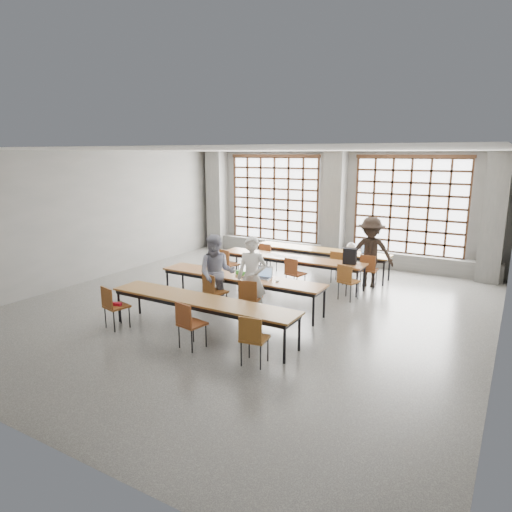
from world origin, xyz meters
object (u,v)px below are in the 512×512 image
Objects in this scene: chair_mid_right at (347,279)px; student_male at (252,278)px; desk_row_b at (291,259)px; chair_near_left at (113,303)px; chair_back_left at (267,255)px; mouse at (277,281)px; desk_row_a at (320,252)px; chair_mid_left at (228,262)px; student_back at (370,252)px; red_pouch at (117,304)px; chair_near_mid at (189,321)px; plastic_bag at (351,247)px; laptop_front at (264,275)px; desk_row_c at (240,279)px; phone at (245,278)px; chair_front_left at (213,289)px; laptop_back at (367,251)px; chair_back_mid at (339,264)px; chair_near_right at (253,335)px; chair_back_right at (368,267)px; chair_front_right at (249,295)px; desk_row_d at (201,302)px; backpack at (350,256)px; chair_mid_centre at (294,271)px; student_female at (217,273)px.

student_male is at bearing -121.71° from chair_mid_right.
desk_row_b is 4.55× the size of chair_near_left.
mouse is (1.91, -3.01, 0.21)m from chair_back_left.
chair_mid_left reaches higher than desk_row_a.
chair_mid_left and chair_near_left have the same top height.
student_back is 9.18× the size of red_pouch.
student_male is 0.96× the size of student_back.
plastic_bag reaches higher than chair_near_mid.
chair_back_left reaches higher than desk_row_b.
student_back is 3.37m from laptop_front.
chair_mid_right reaches higher than mouse.
student_male reaches higher than plastic_bag.
phone is (0.18, -0.10, 0.07)m from desk_row_c.
chair_near_mid reaches higher than desk_row_a.
chair_front_left is 4.84m from laptop_back.
chair_back_left is at bearing -163.59° from plastic_bag.
chair_back_mid is 3.94m from chair_front_left.
desk_row_b is at bearing 90.57° from phone.
chair_near_right reaches higher than phone.
chair_back_left is 3.01m from chair_back_right.
chair_mid_left is (-1.91, -1.96, -0.13)m from desk_row_a.
chair_mid_left is (-0.50, -1.33, 0.00)m from chair_back_left.
chair_mid_right is (0.70, -1.33, 0.00)m from chair_back_mid.
phone is at bearing -107.16° from plastic_bag.
chair_front_right reaches higher than desk_row_a.
student_male is at bearing -126.10° from mouse.
red_pouch is at bearing -125.83° from phone.
desk_row_d is 3.85m from chair_mid_right.
laptop_back reaches higher than desk_row_d.
chair_near_mid is 5.79m from student_back.
red_pouch is (-1.13, -1.72, -0.04)m from chair_front_left.
mouse is 0.24× the size of backpack.
chair_back_right is 3.80m from student_male.
chair_mid_centre is at bearing -111.83° from plastic_bag.
chair_back_mid reaches higher than desk_row_c.
backpack is (-0.18, 0.68, 0.39)m from chair_mid_right.
chair_near_mid reaches higher than red_pouch.
desk_row_b is 2.02m from chair_back_right.
desk_row_b is at bearing 91.38° from desk_row_d.
chair_mid_right is 2.12× the size of laptop_back.
student_male reaches higher than backpack.
student_male is at bearing 97.27° from chair_front_right.
chair_front_left is 2.13m from chair_near_left.
backpack is at bearing 90.12° from chair_near_right.
student_female is at bearing 58.25° from red_pouch.
student_female reaches higher than chair_mid_left.
desk_row_b is 2.96m from chair_front_right.
chair_mid_centre is at bearing -179.97° from chair_mid_right.
desk_row_b is at bearing 71.06° from chair_near_left.
desk_row_d is 4.90m from chair_back_mid.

